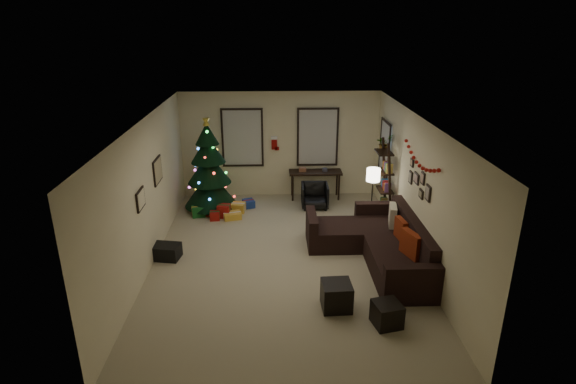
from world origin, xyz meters
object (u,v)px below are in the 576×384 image
object	(u,v)px
christmas_tree	(209,172)
bookshelf	(386,184)
desk_chair	(315,196)
sofa	(378,244)
desk	(315,174)

from	to	relation	value
christmas_tree	bookshelf	size ratio (longest dim) A/B	1.20
desk_chair	christmas_tree	bearing A→B (deg)	-178.37
sofa	desk	xyz separation A→B (m)	(-0.93, 3.27, 0.34)
bookshelf	christmas_tree	bearing A→B (deg)	166.43
desk	bookshelf	distance (m)	2.19
desk	desk_chair	size ratio (longest dim) A/B	2.20
desk	christmas_tree	bearing A→B (deg)	-165.38
christmas_tree	bookshelf	world-z (taller)	christmas_tree
desk_chair	sofa	bearing A→B (deg)	-68.16
christmas_tree	sofa	distance (m)	4.43
desk	desk_chair	world-z (taller)	desk
christmas_tree	desk_chair	bearing A→B (deg)	0.63
christmas_tree	desk	world-z (taller)	christmas_tree
sofa	bookshelf	distance (m)	1.81
desk	sofa	bearing A→B (deg)	-74.12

